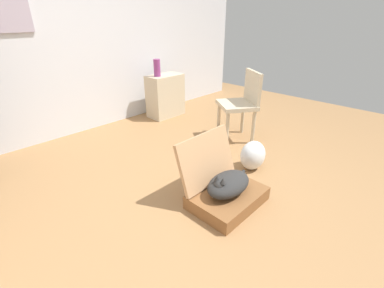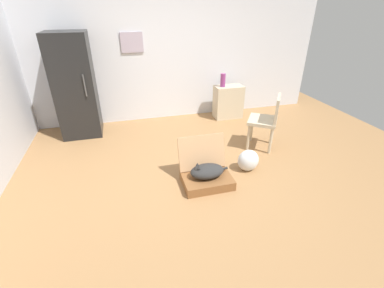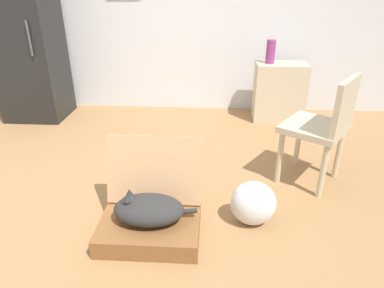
# 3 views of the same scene
# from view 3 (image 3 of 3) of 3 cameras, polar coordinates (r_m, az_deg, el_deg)

# --- Properties ---
(ground_plane) EXTENTS (7.68, 7.68, 0.00)m
(ground_plane) POSITION_cam_3_polar(r_m,az_deg,el_deg) (2.54, -8.88, -10.65)
(ground_plane) COLOR #9E7247
(ground_plane) RESTS_ON ground
(suitcase_base) EXTENTS (0.63, 0.46, 0.12)m
(suitcase_base) POSITION_cam_3_polar(r_m,az_deg,el_deg) (2.27, -6.98, -13.70)
(suitcase_base) COLOR brown
(suitcase_base) RESTS_ON ground
(suitcase_lid) EXTENTS (0.63, 0.18, 0.45)m
(suitcase_lid) POSITION_cam_3_polar(r_m,az_deg,el_deg) (2.31, -6.30, -4.31)
(suitcase_lid) COLOR tan
(suitcase_lid) RESTS_ON suitcase_base
(cat) EXTENTS (0.52, 0.28, 0.21)m
(cat) POSITION_cam_3_polar(r_m,az_deg,el_deg) (2.18, -7.34, -10.70)
(cat) COLOR #2D2D2D
(cat) RESTS_ON suitcase_base
(plastic_bag_white) EXTENTS (0.30, 0.24, 0.31)m
(plastic_bag_white) POSITION_cam_3_polar(r_m,az_deg,el_deg) (2.34, 10.15, -9.66)
(plastic_bag_white) COLOR silver
(plastic_bag_white) RESTS_ON ground
(refrigerator) EXTENTS (0.64, 0.61, 1.73)m
(refrigerator) POSITION_cam_3_polar(r_m,az_deg,el_deg) (4.36, -25.64, 15.01)
(refrigerator) COLOR black
(refrigerator) RESTS_ON ground
(side_table) EXTENTS (0.56, 0.32, 0.66)m
(side_table) POSITION_cam_3_polar(r_m,az_deg,el_deg) (4.09, 14.27, 8.34)
(side_table) COLOR beige
(side_table) RESTS_ON ground
(vase_tall) EXTENTS (0.10, 0.10, 0.25)m
(vase_tall) POSITION_cam_3_polar(r_m,az_deg,el_deg) (3.96, 12.93, 14.72)
(vase_tall) COLOR #8C387A
(vase_tall) RESTS_ON side_table
(chair) EXTENTS (0.61, 0.62, 0.88)m
(chair) POSITION_cam_3_polar(r_m,az_deg,el_deg) (2.78, 20.99, 2.91)
(chair) COLOR beige
(chair) RESTS_ON ground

